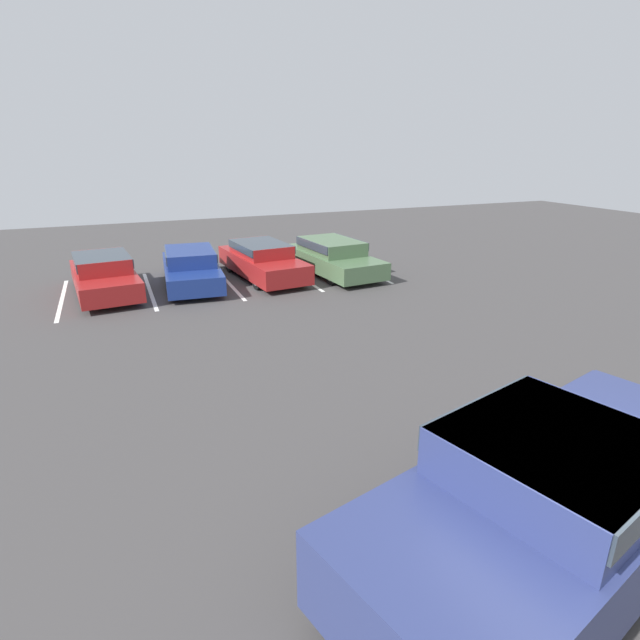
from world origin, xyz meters
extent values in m
plane|color=#423F3F|center=(0.00, 0.00, 0.00)|extent=(60.00, 60.00, 0.00)
cube|color=white|center=(-5.85, 13.93, 0.00)|extent=(0.12, 4.77, 0.01)
cube|color=white|center=(-3.25, 13.93, 0.00)|extent=(0.12, 4.77, 0.01)
cube|color=white|center=(-0.65, 13.93, 0.00)|extent=(0.12, 4.77, 0.01)
cube|color=white|center=(1.96, 13.93, 0.00)|extent=(0.12, 4.77, 0.01)
cube|color=white|center=(4.56, 13.93, 0.00)|extent=(0.12, 4.77, 0.01)
cube|color=navy|center=(0.04, 0.37, 0.74)|extent=(5.99, 3.45, 0.91)
cube|color=navy|center=(-0.23, 0.30, 1.48)|extent=(2.45, 2.37, 0.55)
cube|color=#2D3842|center=(-0.23, 0.30, 1.60)|extent=(2.43, 2.42, 0.30)
cube|color=navy|center=(1.76, 0.82, 1.16)|extent=(2.53, 2.46, 0.13)
cylinder|color=black|center=(1.46, 1.64, 0.48)|extent=(1.00, 0.54, 0.96)
cylinder|color=#ADADB2|center=(1.46, 1.64, 0.48)|extent=(0.59, 0.44, 0.53)
cylinder|color=black|center=(-1.82, 0.78, 0.48)|extent=(1.00, 0.54, 0.96)
cylinder|color=#ADADB2|center=(-1.82, 0.78, 0.48)|extent=(0.59, 0.44, 0.53)
cube|color=maroon|center=(-4.55, 13.97, 0.48)|extent=(2.15, 4.48, 0.59)
cube|color=maroon|center=(-4.56, 14.06, 1.01)|extent=(1.74, 2.39, 0.48)
cube|color=#2D3842|center=(-4.56, 14.06, 1.11)|extent=(1.80, 2.35, 0.29)
cylinder|color=black|center=(-3.69, 12.80, 0.33)|extent=(0.28, 0.69, 0.67)
cylinder|color=#ADADB2|center=(-3.69, 12.80, 0.33)|extent=(0.26, 0.39, 0.37)
cylinder|color=black|center=(-5.17, 12.65, 0.33)|extent=(0.28, 0.69, 0.67)
cylinder|color=#ADADB2|center=(-5.17, 12.65, 0.33)|extent=(0.26, 0.39, 0.37)
cylinder|color=black|center=(-3.94, 15.30, 0.33)|extent=(0.28, 0.69, 0.67)
cylinder|color=#ADADB2|center=(-3.94, 15.30, 0.33)|extent=(0.26, 0.39, 0.37)
cylinder|color=black|center=(-5.42, 15.15, 0.33)|extent=(0.28, 0.69, 0.67)
cylinder|color=#ADADB2|center=(-5.42, 15.15, 0.33)|extent=(0.26, 0.39, 0.37)
cube|color=navy|center=(-1.84, 14.01, 0.46)|extent=(2.09, 4.57, 0.59)
cube|color=navy|center=(-1.84, 14.10, 0.99)|extent=(1.71, 2.43, 0.46)
cube|color=#2D3842|center=(-1.84, 14.10, 1.08)|extent=(1.77, 2.39, 0.28)
cylinder|color=black|center=(-1.21, 12.67, 0.31)|extent=(0.27, 0.63, 0.62)
cylinder|color=#ADADB2|center=(-1.21, 12.67, 0.31)|extent=(0.25, 0.36, 0.34)
cylinder|color=black|center=(-2.69, 12.79, 0.31)|extent=(0.27, 0.63, 0.62)
cylinder|color=#ADADB2|center=(-2.69, 12.79, 0.31)|extent=(0.25, 0.36, 0.34)
cylinder|color=black|center=(-1.00, 15.23, 0.31)|extent=(0.27, 0.63, 0.62)
cylinder|color=#ADADB2|center=(-1.00, 15.23, 0.31)|extent=(0.25, 0.36, 0.34)
cylinder|color=black|center=(-2.48, 15.36, 0.31)|extent=(0.27, 0.63, 0.62)
cylinder|color=#ADADB2|center=(-2.48, 15.36, 0.31)|extent=(0.25, 0.36, 0.34)
cube|color=maroon|center=(0.67, 14.09, 0.50)|extent=(2.19, 4.86, 0.64)
cube|color=maroon|center=(0.66, 14.19, 1.04)|extent=(1.75, 2.59, 0.43)
cube|color=#2D3842|center=(0.66, 14.19, 1.12)|extent=(1.81, 2.55, 0.26)
cylinder|color=black|center=(1.54, 12.81, 0.32)|extent=(0.29, 0.67, 0.65)
cylinder|color=#ADADB2|center=(1.54, 12.81, 0.32)|extent=(0.27, 0.38, 0.36)
cylinder|color=black|center=(0.08, 12.66, 0.32)|extent=(0.29, 0.67, 0.65)
cylinder|color=#ADADB2|center=(0.08, 12.66, 0.32)|extent=(0.27, 0.38, 0.36)
cylinder|color=black|center=(1.26, 15.53, 0.32)|extent=(0.29, 0.67, 0.65)
cylinder|color=#ADADB2|center=(1.26, 15.53, 0.32)|extent=(0.27, 0.38, 0.36)
cylinder|color=black|center=(-0.20, 15.38, 0.32)|extent=(0.29, 0.67, 0.65)
cylinder|color=#ADADB2|center=(-0.20, 15.38, 0.32)|extent=(0.27, 0.38, 0.36)
cube|color=#4C6B47|center=(3.24, 13.71, 0.47)|extent=(2.27, 4.94, 0.59)
cube|color=#4C6B47|center=(3.23, 13.81, 1.00)|extent=(1.84, 2.63, 0.48)
cube|color=#2D3842|center=(3.23, 13.81, 1.10)|extent=(1.91, 2.59, 0.29)
cylinder|color=black|center=(4.16, 12.40, 0.31)|extent=(0.27, 0.64, 0.62)
cylinder|color=#ADADB2|center=(4.16, 12.40, 0.31)|extent=(0.25, 0.36, 0.34)
cylinder|color=black|center=(2.57, 12.26, 0.31)|extent=(0.27, 0.64, 0.62)
cylinder|color=#ADADB2|center=(2.57, 12.26, 0.31)|extent=(0.25, 0.36, 0.34)
cylinder|color=black|center=(3.91, 15.17, 0.31)|extent=(0.27, 0.64, 0.62)
cylinder|color=#ADADB2|center=(3.91, 15.17, 0.31)|extent=(0.25, 0.36, 0.34)
cylinder|color=black|center=(2.32, 15.03, 0.31)|extent=(0.27, 0.64, 0.62)
cylinder|color=#ADADB2|center=(2.32, 15.03, 0.31)|extent=(0.25, 0.36, 0.34)
camera|label=1|loc=(-4.16, -2.79, 4.53)|focal=28.00mm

